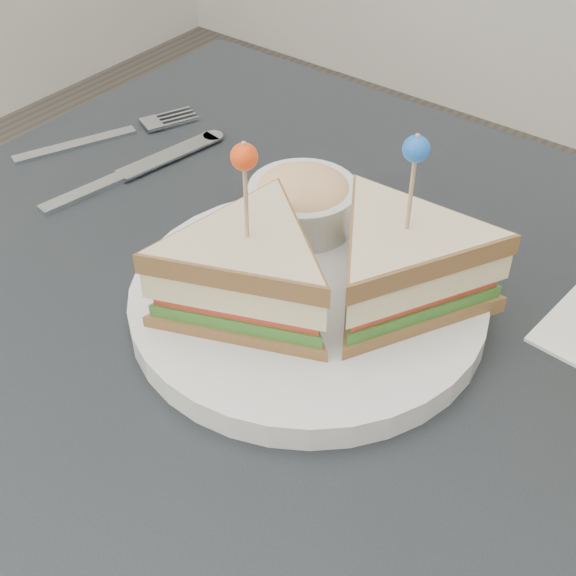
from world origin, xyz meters
The scene contains 4 objects.
table centered at (0.00, 0.00, 0.67)m, with size 0.80×0.80×0.75m.
plate_meal centered at (0.01, 0.05, 0.79)m, with size 0.33×0.31×0.16m.
cutlery_fork centered at (-0.32, 0.14, 0.75)m, with size 0.10×0.19×0.01m.
cutlery_knife centered at (-0.25, 0.10, 0.75)m, with size 0.05×0.21×0.01m.
Camera 1 is at (0.28, -0.34, 1.17)m, focal length 50.00 mm.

